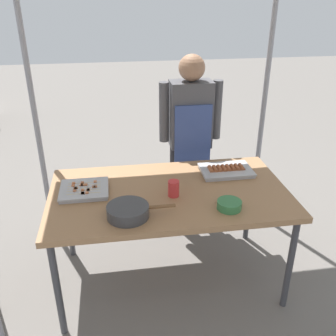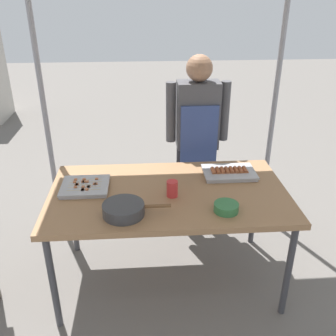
{
  "view_description": "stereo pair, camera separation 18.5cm",
  "coord_description": "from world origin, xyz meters",
  "px_view_note": "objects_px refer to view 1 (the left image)",
  "views": [
    {
      "loc": [
        -0.34,
        -2.18,
        2.0
      ],
      "look_at": [
        0.0,
        0.05,
        0.9
      ],
      "focal_mm": 40.17,
      "sensor_mm": 36.0,
      "label": 1
    },
    {
      "loc": [
        -0.16,
        -2.2,
        2.0
      ],
      "look_at": [
        0.0,
        0.05,
        0.9
      ],
      "focal_mm": 40.17,
      "sensor_mm": 36.0,
      "label": 2
    }
  ],
  "objects_px": {
    "stall_table": "(169,198)",
    "condiment_bowl": "(229,205)",
    "vendor_woman": "(190,131)",
    "tray_meat_skewers": "(84,190)",
    "drink_cup_near_edge": "(174,189)",
    "tray_grilled_sausages": "(226,170)",
    "cooking_wok": "(128,211)"
  },
  "relations": [
    {
      "from": "stall_table",
      "to": "vendor_woman",
      "type": "distance_m",
      "value": 0.8
    },
    {
      "from": "tray_meat_skewers",
      "to": "drink_cup_near_edge",
      "type": "distance_m",
      "value": 0.6
    },
    {
      "from": "stall_table",
      "to": "drink_cup_near_edge",
      "type": "distance_m",
      "value": 0.13
    },
    {
      "from": "drink_cup_near_edge",
      "to": "vendor_woman",
      "type": "relative_size",
      "value": 0.07
    },
    {
      "from": "stall_table",
      "to": "cooking_wok",
      "type": "xyz_separation_m",
      "value": [
        -0.29,
        -0.27,
        0.09
      ]
    },
    {
      "from": "vendor_woman",
      "to": "tray_meat_skewers",
      "type": "bearing_deg",
      "value": 36.91
    },
    {
      "from": "condiment_bowl",
      "to": "tray_meat_skewers",
      "type": "bearing_deg",
      "value": 158.86
    },
    {
      "from": "stall_table",
      "to": "tray_meat_skewers",
      "type": "height_order",
      "value": "tray_meat_skewers"
    },
    {
      "from": "condiment_bowl",
      "to": "drink_cup_near_edge",
      "type": "relative_size",
      "value": 1.41
    },
    {
      "from": "cooking_wok",
      "to": "vendor_woman",
      "type": "distance_m",
      "value": 1.15
    },
    {
      "from": "tray_meat_skewers",
      "to": "drink_cup_near_edge",
      "type": "height_order",
      "value": "drink_cup_near_edge"
    },
    {
      "from": "cooking_wok",
      "to": "drink_cup_near_edge",
      "type": "bearing_deg",
      "value": 33.26
    },
    {
      "from": "stall_table",
      "to": "condiment_bowl",
      "type": "relative_size",
      "value": 10.49
    },
    {
      "from": "cooking_wok",
      "to": "vendor_woman",
      "type": "relative_size",
      "value": 0.27
    },
    {
      "from": "vendor_woman",
      "to": "drink_cup_near_edge",
      "type": "bearing_deg",
      "value": 70.84
    },
    {
      "from": "tray_meat_skewers",
      "to": "condiment_bowl",
      "type": "bearing_deg",
      "value": -21.14
    },
    {
      "from": "tray_meat_skewers",
      "to": "cooking_wok",
      "type": "relative_size",
      "value": 0.77
    },
    {
      "from": "tray_grilled_sausages",
      "to": "vendor_woman",
      "type": "xyz_separation_m",
      "value": [
        -0.17,
        0.51,
        0.13
      ]
    },
    {
      "from": "cooking_wok",
      "to": "condiment_bowl",
      "type": "xyz_separation_m",
      "value": [
        0.62,
        -0.01,
        -0.01
      ]
    },
    {
      "from": "drink_cup_near_edge",
      "to": "vendor_woman",
      "type": "bearing_deg",
      "value": 70.84
    },
    {
      "from": "stall_table",
      "to": "tray_grilled_sausages",
      "type": "bearing_deg",
      "value": 24.74
    },
    {
      "from": "tray_meat_skewers",
      "to": "condiment_bowl",
      "type": "distance_m",
      "value": 0.96
    },
    {
      "from": "stall_table",
      "to": "vendor_woman",
      "type": "bearing_deg",
      "value": 67.93
    },
    {
      "from": "cooking_wok",
      "to": "condiment_bowl",
      "type": "height_order",
      "value": "cooking_wok"
    },
    {
      "from": "tray_meat_skewers",
      "to": "vendor_woman",
      "type": "bearing_deg",
      "value": 36.91
    },
    {
      "from": "vendor_woman",
      "to": "tray_grilled_sausages",
      "type": "bearing_deg",
      "value": 108.33
    },
    {
      "from": "tray_meat_skewers",
      "to": "condiment_bowl",
      "type": "relative_size",
      "value": 2.09
    },
    {
      "from": "tray_grilled_sausages",
      "to": "cooking_wok",
      "type": "xyz_separation_m",
      "value": [
        -0.75,
        -0.48,
        0.02
      ]
    },
    {
      "from": "stall_table",
      "to": "drink_cup_near_edge",
      "type": "relative_size",
      "value": 14.82
    },
    {
      "from": "condiment_bowl",
      "to": "drink_cup_near_edge",
      "type": "xyz_separation_m",
      "value": [
        -0.31,
        0.21,
        0.03
      ]
    },
    {
      "from": "tray_meat_skewers",
      "to": "vendor_woman",
      "type": "relative_size",
      "value": 0.21
    },
    {
      "from": "tray_meat_skewers",
      "to": "cooking_wok",
      "type": "distance_m",
      "value": 0.44
    }
  ]
}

